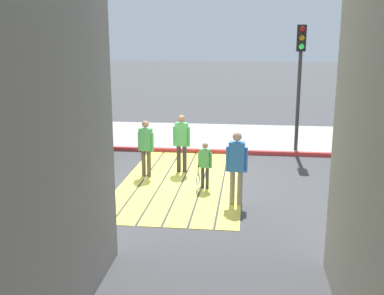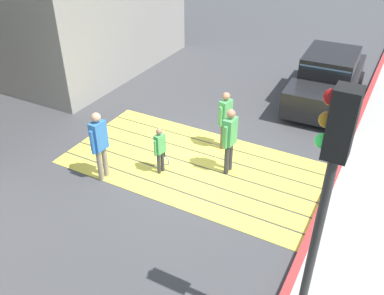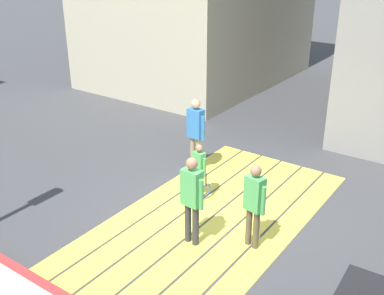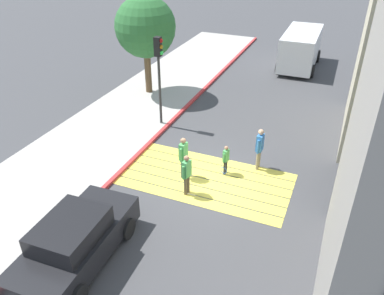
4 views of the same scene
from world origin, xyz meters
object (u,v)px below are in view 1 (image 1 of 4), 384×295
at_px(pedestrian_adult_trailing, 182,139).
at_px(pedestrian_adult_side, 146,144).
at_px(pedestrian_adult_lead, 237,163).
at_px(traffic_light_corner, 300,63).
at_px(street_tree, 384,43).
at_px(car_parked_near_curb, 32,135).
at_px(pedestrian_child_with_racket, 205,163).

relative_size(pedestrian_adult_trailing, pedestrian_adult_side, 1.05).
xyz_separation_m(pedestrian_adult_lead, pedestrian_adult_side, (-1.96, -2.59, -0.08)).
bearing_deg(traffic_light_corner, pedestrian_adult_trailing, -52.55).
relative_size(traffic_light_corner, street_tree, 0.80).
relative_size(street_tree, pedestrian_adult_trailing, 3.13).
xyz_separation_m(car_parked_near_curb, pedestrian_adult_side, (1.66, 4.14, 0.20)).
bearing_deg(pedestrian_adult_side, pedestrian_adult_lead, 52.83).
height_order(pedestrian_adult_lead, pedestrian_child_with_racket, pedestrian_adult_lead).
xyz_separation_m(traffic_light_corner, pedestrian_child_with_racket, (4.12, -2.72, -2.35)).
bearing_deg(pedestrian_adult_lead, pedestrian_adult_trailing, -146.51).
xyz_separation_m(street_tree, pedestrian_adult_trailing, (4.99, -6.69, -2.64)).
bearing_deg(pedestrian_adult_trailing, street_tree, 126.69).
bearing_deg(car_parked_near_curb, pedestrian_adult_side, 68.18).
bearing_deg(pedestrian_child_with_racket, traffic_light_corner, 146.58).
bearing_deg(street_tree, pedestrian_adult_trailing, -53.31).
xyz_separation_m(street_tree, pedestrian_adult_lead, (7.49, -5.04, -2.61)).
bearing_deg(street_tree, pedestrian_adult_side, -54.08).
bearing_deg(street_tree, traffic_light_corner, -54.16).
height_order(traffic_light_corner, pedestrian_adult_side, traffic_light_corner).
bearing_deg(street_tree, car_parked_near_curb, -71.79).
xyz_separation_m(car_parked_near_curb, pedestrian_adult_lead, (3.62, 6.73, 0.29)).
bearing_deg(traffic_light_corner, pedestrian_adult_side, -54.03).
height_order(pedestrian_adult_trailing, pedestrian_adult_side, pedestrian_adult_trailing).
xyz_separation_m(pedestrian_adult_lead, pedestrian_adult_trailing, (-2.50, -1.66, -0.03)).
relative_size(car_parked_near_curb, street_tree, 0.82).
distance_m(car_parked_near_curb, street_tree, 12.72).
relative_size(pedestrian_adult_side, pedestrian_child_with_racket, 1.31).
height_order(pedestrian_adult_side, pedestrian_child_with_racket, pedestrian_adult_side).
bearing_deg(car_parked_near_curb, pedestrian_adult_trailing, 77.56).
height_order(traffic_light_corner, street_tree, street_tree).
relative_size(car_parked_near_curb, pedestrian_child_with_racket, 3.54).
bearing_deg(pedestrian_child_with_racket, pedestrian_adult_side, -116.88).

